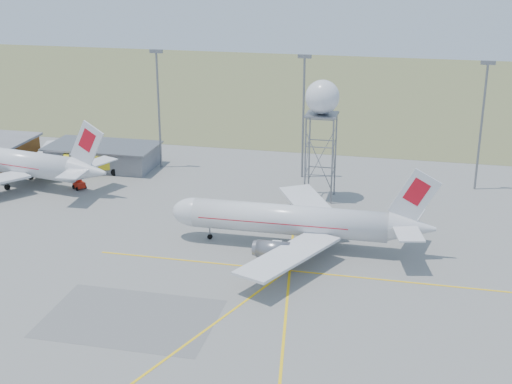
% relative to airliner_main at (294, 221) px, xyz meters
% --- Properties ---
extents(grass_strip, '(400.00, 120.00, 0.03)m').
position_rel_airliner_main_xyz_m(grass_strip, '(6.47, 102.78, -3.57)').
color(grass_strip, '#5B6A3A').
rests_on(grass_strip, ground).
extents(building_grey, '(19.00, 10.00, 3.90)m').
position_rel_airliner_main_xyz_m(building_grey, '(-38.53, 26.78, -1.61)').
color(building_grey, gray).
rests_on(building_grey, ground).
extents(mast_a, '(2.20, 0.50, 20.50)m').
position_rel_airliner_main_xyz_m(mast_a, '(-28.53, 28.78, 8.49)').
color(mast_a, slate).
rests_on(mast_a, ground).
extents(mast_b, '(2.20, 0.50, 20.50)m').
position_rel_airliner_main_xyz_m(mast_b, '(-3.53, 28.78, 8.49)').
color(mast_b, slate).
rests_on(mast_b, ground).
extents(mast_c, '(2.20, 0.50, 20.50)m').
position_rel_airliner_main_xyz_m(mast_c, '(24.47, 28.78, 8.49)').
color(mast_c, slate).
rests_on(mast_c, ground).
extents(airliner_main, '(34.35, 33.44, 11.70)m').
position_rel_airliner_main_xyz_m(airliner_main, '(0.00, 0.00, 0.00)').
color(airliner_main, silver).
rests_on(airliner_main, ground).
extents(airliner_far, '(35.43, 34.01, 12.09)m').
position_rel_airliner_main_xyz_m(airliner_far, '(-49.29, 14.89, 0.12)').
color(airliner_far, silver).
rests_on(airliner_far, ground).
extents(radar_tower, '(5.08, 5.08, 18.38)m').
position_rel_airliner_main_xyz_m(radar_tower, '(0.75, 19.08, 6.73)').
color(radar_tower, slate).
rests_on(radar_tower, ground).
extents(fire_truck, '(10.29, 6.60, 3.91)m').
position_rel_airliner_main_xyz_m(fire_truck, '(-38.26, 22.88, -1.71)').
color(fire_truck, yellow).
rests_on(fire_truck, ground).
extents(baggage_tug, '(2.53, 2.50, 1.62)m').
position_rel_airliner_main_xyz_m(baggage_tug, '(-37.47, 14.96, -2.97)').
color(baggage_tug, '#AC1A0C').
rests_on(baggage_tug, ground).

